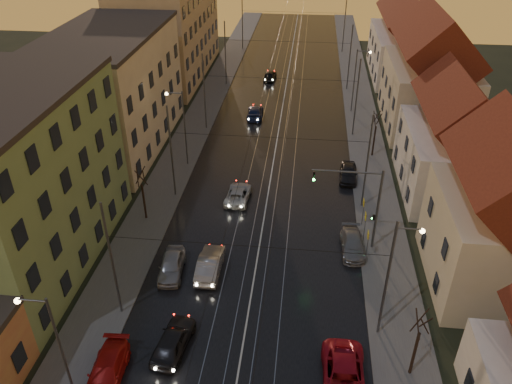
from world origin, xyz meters
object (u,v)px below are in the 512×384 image
(street_lamp_0, at_px, (54,343))
(parked_left_3, at_px, (172,265))
(parked_left_2, at_px, (107,371))
(parked_right_0, at_px, (344,378))
(street_lamp_2, at_px, (181,121))
(driving_car_2, at_px, (238,194))
(traffic_light_mast, at_px, (365,199))
(street_lamp_3, at_px, (357,75))
(parked_right_2, at_px, (348,173))
(driving_car_3, at_px, (255,112))
(driving_car_1, at_px, (210,264))
(driving_car_4, at_px, (270,75))
(driving_car_0, at_px, (173,340))
(parked_right_1, at_px, (353,244))
(street_lamp_1, at_px, (394,266))

(street_lamp_0, height_order, parked_left_3, street_lamp_0)
(parked_left_2, distance_m, parked_right_0, 13.84)
(street_lamp_2, height_order, driving_car_2, street_lamp_2)
(traffic_light_mast, bearing_deg, driving_car_2, 150.74)
(street_lamp_3, distance_m, parked_right_2, 17.72)
(parked_left_2, bearing_deg, street_lamp_3, 65.52)
(driving_car_3, relative_size, parked_right_2, 1.11)
(parked_right_2, bearing_deg, driving_car_1, -123.30)
(driving_car_3, xyz_separation_m, parked_right_0, (9.40, -38.26, 0.09))
(driving_car_2, bearing_deg, street_lamp_0, 76.80)
(street_lamp_0, xyz_separation_m, driving_car_4, (6.56, 54.91, -4.20))
(street_lamp_2, distance_m, parked_right_0, 29.87)
(driving_car_4, height_order, parked_left_3, parked_left_3)
(driving_car_0, height_order, parked_right_1, driving_car_0)
(driving_car_1, bearing_deg, street_lamp_2, -70.54)
(street_lamp_2, xyz_separation_m, parked_right_1, (16.51, -12.51, -4.25))
(street_lamp_0, bearing_deg, street_lamp_1, 23.72)
(street_lamp_3, xyz_separation_m, parked_right_2, (-1.50, -17.15, -4.18))
(driving_car_2, height_order, driving_car_4, driving_car_4)
(street_lamp_3, height_order, traffic_light_mast, street_lamp_3)
(parked_left_3, bearing_deg, driving_car_3, 79.14)
(street_lamp_1, bearing_deg, driving_car_3, 110.48)
(driving_car_0, xyz_separation_m, driving_car_1, (0.93, 7.44, 0.02))
(parked_left_2, relative_size, parked_right_1, 1.08)
(driving_car_0, bearing_deg, parked_left_2, 45.94)
(street_lamp_2, xyz_separation_m, parked_left_2, (1.50, -26.31, -4.21))
(street_lamp_2, distance_m, parked_right_2, 17.26)
(street_lamp_0, xyz_separation_m, driving_car_2, (6.46, 21.96, -4.27))
(parked_left_3, bearing_deg, driving_car_4, 80.14)
(driving_car_0, distance_m, driving_car_1, 7.50)
(street_lamp_0, bearing_deg, parked_right_0, 9.94)
(street_lamp_1, xyz_separation_m, street_lamp_2, (-18.21, 20.00, 0.00))
(street_lamp_1, relative_size, parked_right_1, 1.84)
(traffic_light_mast, bearing_deg, parked_left_3, -161.94)
(driving_car_2, distance_m, parked_right_2, 11.35)
(street_lamp_0, bearing_deg, parked_left_3, 75.67)
(parked_left_3, bearing_deg, parked_right_1, 11.78)
(driving_car_2, distance_m, parked_right_0, 21.21)
(street_lamp_3, bearing_deg, driving_car_4, 136.87)
(driving_car_3, bearing_deg, street_lamp_2, 63.17)
(traffic_light_mast, distance_m, parked_left_2, 21.52)
(parked_right_1, bearing_deg, street_lamp_3, 84.16)
(driving_car_4, relative_size, parked_right_1, 0.92)
(traffic_light_mast, xyz_separation_m, driving_car_0, (-12.28, -11.65, -3.85))
(driving_car_3, relative_size, parked_left_3, 1.09)
(street_lamp_0, relative_size, driving_car_3, 1.74)
(street_lamp_2, distance_m, parked_right_1, 21.15)
(driving_car_3, distance_m, parked_right_0, 39.40)
(street_lamp_0, bearing_deg, parked_right_1, 43.17)
(parked_left_2, xyz_separation_m, parked_right_0, (13.80, 0.99, 0.08))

